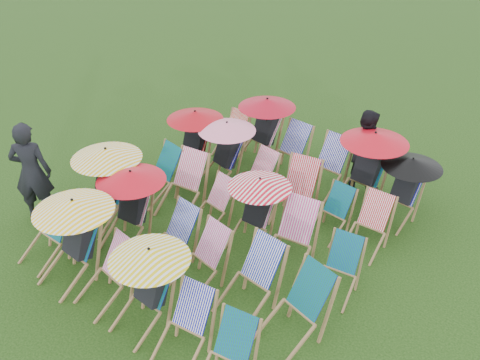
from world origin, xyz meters
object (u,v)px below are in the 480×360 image
Objects in this scene: person_rear at (364,150)px; person_left at (32,172)px; deckchair_5 at (226,359)px; deckchair_0 at (45,235)px; deckchair_29 at (403,189)px.

person_left is at bearing 46.81° from person_rear.
deckchair_5 is 0.49× the size of person_left.
deckchair_5 is (3.79, 0.03, -0.00)m from deckchair_0.
deckchair_5 is 4.96m from person_left.
person_rear is (3.91, 4.59, -0.12)m from person_left.
deckchair_0 is at bearing 58.73° from person_rear.
person_left is (-4.90, 0.53, 0.49)m from deckchair_5.
deckchair_29 reaches higher than deckchair_5.
deckchair_0 is 0.55× the size of person_rear.
deckchair_29 is 0.65× the size of person_left.
person_left is at bearing 163.33° from deckchair_5.
deckchair_0 is 6.03m from deckchair_29.
deckchair_29 is 6.44m from person_left.
deckchair_29 reaches higher than deckchair_0.
person_rear is (-1.00, 5.12, 0.37)m from deckchair_5.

